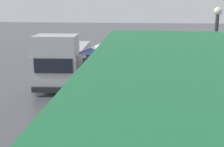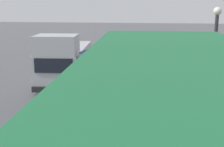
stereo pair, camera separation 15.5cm
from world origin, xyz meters
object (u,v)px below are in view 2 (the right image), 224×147
Objects in this scene: pedestrian_black_side at (100,55)px; street_lamp at (214,51)px; pedestrian_pink_side at (157,60)px; pedestrian_white_side at (90,60)px; pedestrian_far_side at (136,64)px; cargo_van_parked_right at (65,60)px; shopping_cart_vendor at (124,81)px; hand_dolly_boxes at (98,73)px.

street_lamp reaches higher than pedestrian_black_side.
pedestrian_black_side is (2.68, -0.86, 0.00)m from pedestrian_pink_side.
pedestrian_white_side and pedestrian_far_side have the same top height.
shopping_cart_vendor is (-3.10, 1.48, -0.61)m from cargo_van_parked_right.
pedestrian_black_side is at bearing -98.69° from pedestrian_white_side.
street_lamp is at bearing 149.89° from hand_dolly_boxes.
street_lamp reaches higher than pedestrian_pink_side.
pedestrian_far_side reaches higher than hand_dolly_boxes.
street_lamp reaches higher than cargo_van_parked_right.
pedestrian_black_side is 1.38m from pedestrian_white_side.
pedestrian_white_side is 5.14m from street_lamp.
pedestrian_black_side is 1.00× the size of pedestrian_white_side.
pedestrian_pink_side is at bearing -170.04° from pedestrian_white_side.
cargo_van_parked_right is 5.35× the size of shopping_cart_vendor.
pedestrian_black_side is 2.54m from pedestrian_far_side.
cargo_van_parked_right is at bearing -25.47° from shopping_cart_vendor.
pedestrian_pink_side is (-4.54, 1.49, 0.39)m from cargo_van_parked_right.
hand_dolly_boxes is (1.23, -0.26, 0.27)m from shopping_cart_vendor.
hand_dolly_boxes is 0.93m from pedestrian_black_side.
hand_dolly_boxes is 2.28m from pedestrian_far_side.
street_lamp is (-4.53, 3.20, 0.80)m from pedestrian_black_side.
pedestrian_far_side is (-1.78, 1.23, 0.73)m from hand_dolly_boxes.
pedestrian_pink_side and pedestrian_black_side have the same top height.
cargo_van_parked_right is at bearing -30.99° from street_lamp.
cargo_van_parked_right is 2.54× the size of pedestrian_white_side.
pedestrian_white_side is (-1.65, 2.00, 0.39)m from cargo_van_parked_right.
pedestrian_black_side is 5.60m from street_lamp.
cargo_van_parked_right is 2.54× the size of pedestrian_black_side.
pedestrian_black_side is (-1.86, 0.63, 0.39)m from cargo_van_parked_right.
cargo_van_parked_right is at bearing -33.06° from hand_dolly_boxes.
pedestrian_pink_side is 2.94m from pedestrian_white_side.
street_lamp reaches higher than pedestrian_white_side.
pedestrian_white_side is at bearing -21.21° from street_lamp.
street_lamp is (-1.84, 2.35, 0.80)m from pedestrian_pink_side.
cargo_van_parked_right is 4.40m from pedestrian_far_side.
pedestrian_pink_side and pedestrian_white_side have the same top height.
shopping_cart_vendor is 1.50m from pedestrian_far_side.
pedestrian_pink_side is at bearing 162.28° from pedestrian_black_side.
shopping_cart_vendor is 4.43m from street_lamp.
hand_dolly_boxes is 0.73× the size of pedestrian_white_side.
pedestrian_white_side is (0.21, 1.37, 0.00)m from pedestrian_black_side.
street_lamp is (-4.52, 2.62, 1.53)m from hand_dolly_boxes.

